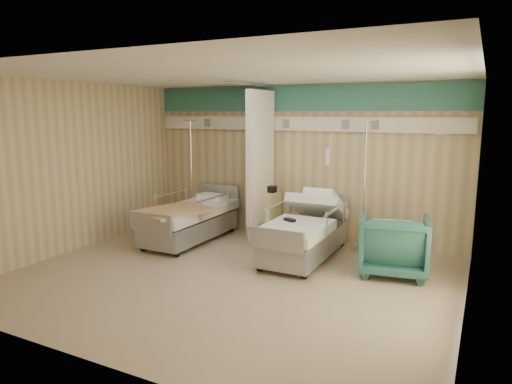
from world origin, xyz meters
TOP-DOWN VIEW (x-y plane):
  - ground at (0.00, 0.00)m, footprint 6.00×5.00m
  - room_walls at (-0.03, 0.25)m, footprint 6.04×5.04m
  - bed_right at (0.60, 1.30)m, footprint 1.00×2.16m
  - bed_left at (-1.60, 1.30)m, footprint 1.00×2.16m
  - bedside_cabinet at (-0.55, 2.20)m, footprint 0.50×0.48m
  - visitor_armchair at (2.01, 1.21)m, footprint 1.07×1.09m
  - waffle_blanket at (1.97, 1.18)m, footprint 0.65×0.60m
  - iv_stand_right at (1.33, 2.13)m, footprint 0.39×0.39m
  - iv_stand_left at (-2.10, 2.09)m, footprint 0.39×0.39m
  - call_remote at (0.43, 1.09)m, footprint 0.22×0.16m
  - tan_blanket at (-1.58, 0.84)m, footprint 1.28×1.44m
  - toiletry_bag at (-0.42, 2.18)m, footprint 0.22×0.14m
  - white_cup at (-0.63, 2.18)m, footprint 0.11×0.11m

SIDE VIEW (x-z plane):
  - ground at x=0.00m, z-range 0.00..0.00m
  - bed_right at x=0.60m, z-range 0.00..0.63m
  - bed_left at x=-1.60m, z-range 0.00..0.63m
  - bedside_cabinet at x=-0.55m, z-range 0.00..0.85m
  - visitor_armchair at x=2.01m, z-range 0.00..0.87m
  - iv_stand_left at x=-2.10m, z-range -0.64..1.52m
  - iv_stand_right at x=1.33m, z-range -0.65..1.55m
  - tan_blanket at x=-1.58m, z-range 0.63..0.67m
  - call_remote at x=0.43m, z-range 0.63..0.67m
  - waffle_blanket at x=1.97m, z-range 0.87..0.93m
  - toiletry_bag at x=-0.42m, z-range 0.85..0.97m
  - white_cup at x=-0.63m, z-range 0.85..0.99m
  - room_walls at x=-0.03m, z-range 0.45..3.27m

